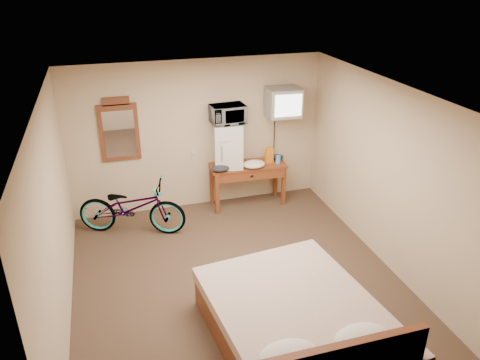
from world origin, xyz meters
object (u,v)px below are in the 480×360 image
at_px(bicycle, 132,207).
at_px(bed, 300,328).
at_px(wall_mirror, 119,130).
at_px(crt_television, 283,102).
at_px(blue_cup, 278,159).
at_px(desk, 248,172).
at_px(microwave, 228,114).
at_px(mini_fridge, 228,145).

bearing_deg(bicycle, bed, -133.07).
bearing_deg(wall_mirror, crt_television, -5.49).
bearing_deg(bed, blue_cup, 73.33).
distance_m(desk, bicycle, 2.03).
distance_m(microwave, bicycle, 2.09).
distance_m(mini_fridge, bicycle, 1.84).
height_order(mini_fridge, bicycle, mini_fridge).
bearing_deg(crt_television, bed, -107.62).
bearing_deg(bed, desk, 81.84).
bearing_deg(microwave, blue_cup, -12.87).
height_order(mini_fridge, crt_television, crt_television).
height_order(mini_fridge, bed, mini_fridge).
bearing_deg(blue_cup, microwave, 170.86).
relative_size(mini_fridge, bicycle, 0.45).
bearing_deg(microwave, mini_fridge, -127.40).
xyz_separation_m(desk, blue_cup, (0.50, -0.07, 0.20)).
distance_m(blue_cup, wall_mirror, 2.64).
distance_m(desk, wall_mirror, 2.22).
distance_m(microwave, bed, 3.69).
relative_size(wall_mirror, bed, 0.43).
bearing_deg(desk, crt_television, 1.80).
height_order(desk, blue_cup, blue_cup).
height_order(desk, microwave, microwave).
bearing_deg(bicycle, mini_fridge, -55.43).
height_order(microwave, crt_television, crt_television).
height_order(crt_television, bicycle, crt_television).
xyz_separation_m(wall_mirror, bed, (1.55, -3.64, -1.18)).
bearing_deg(mini_fridge, desk, -10.81).
distance_m(blue_cup, bed, 3.48).
relative_size(blue_cup, wall_mirror, 0.14).
bearing_deg(bicycle, wall_mirror, 24.05).
height_order(blue_cup, bed, bed).
relative_size(wall_mirror, bicycle, 0.62).
distance_m(microwave, crt_television, 0.94).
xyz_separation_m(mini_fridge, wall_mirror, (-1.70, 0.21, 0.35)).
bearing_deg(mini_fridge, bicycle, -165.80).
xyz_separation_m(blue_cup, crt_television, (0.09, 0.09, 0.96)).
height_order(desk, bed, bed).
distance_m(wall_mirror, bicycle, 1.21).
distance_m(crt_television, wall_mirror, 2.65).
relative_size(microwave, wall_mirror, 0.53).
bearing_deg(desk, bicycle, -169.84).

